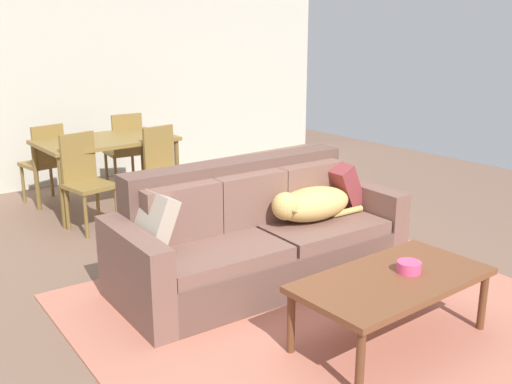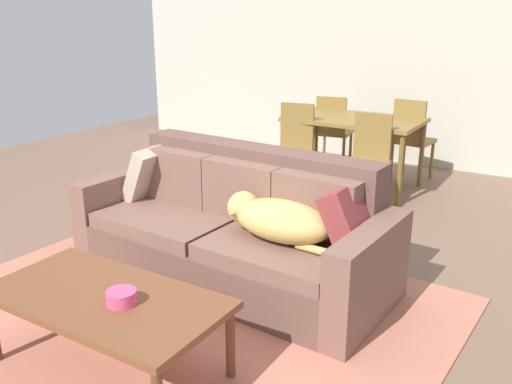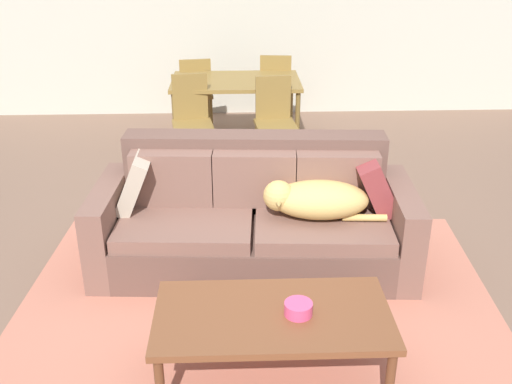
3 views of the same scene
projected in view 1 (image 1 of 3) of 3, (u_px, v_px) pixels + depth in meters
The scene contains 14 objects.
ground_plane at pixel (271, 286), 4.52m from camera, with size 10.00×10.00×0.00m, color brown.
back_partition at pixel (63, 74), 7.18m from camera, with size 8.00×0.12×2.70m, color beige.
area_rug at pixel (320, 310), 4.13m from camera, with size 3.17×2.78×0.01m, color #BD6F59.
couch at pixel (257, 237), 4.59m from camera, with size 2.33×1.05×0.91m.
dog_on_left_cushion at pixel (310, 204), 4.66m from camera, with size 0.86×0.41×0.28m.
throw_pillow_by_left_arm at pixel (150, 223), 4.07m from camera, with size 0.11×0.42×0.42m, color #B3A38D.
throw_pillow_by_right_arm at pixel (337, 186), 5.02m from camera, with size 0.15×0.41×0.41m, color brown.
coffee_table at pixel (392, 283), 3.63m from camera, with size 1.27×0.66×0.44m.
bowl_on_coffee_table at pixel (409, 267), 3.68m from camera, with size 0.15×0.15×0.07m, color #EA4C7F.
dining_table at pixel (106, 145), 6.29m from camera, with size 1.39×0.86×0.76m.
dining_chair_near_left at pixel (85, 177), 5.68m from camera, with size 0.46×0.46×0.93m.
dining_chair_near_right at pixel (165, 166), 6.14m from camera, with size 0.43×0.43×0.92m.
dining_chair_far_left at pixel (45, 160), 6.47m from camera, with size 0.45×0.45×0.89m.
dining_chair_far_right at pixel (125, 148), 7.03m from camera, with size 0.44×0.44×0.93m.
Camera 1 is at (-2.65, -3.20, 1.94)m, focal length 41.32 mm.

